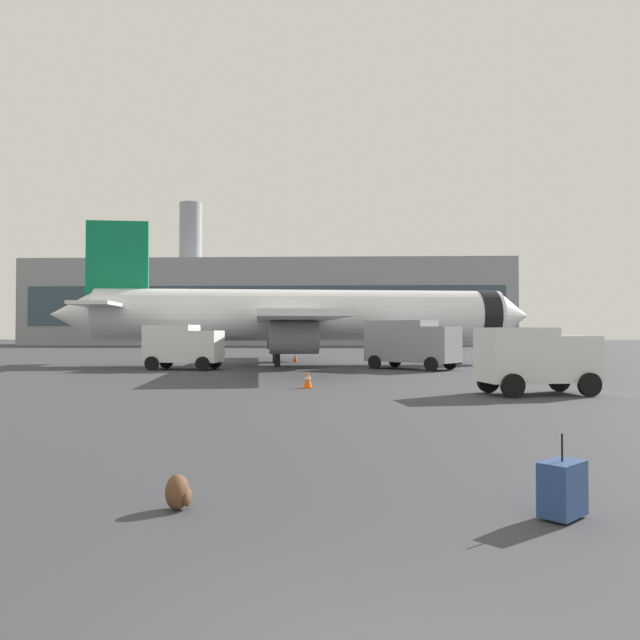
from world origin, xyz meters
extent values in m
cylinder|color=white|center=(-3.16, 41.66, 3.70)|extent=(30.24, 7.89, 3.80)
cone|color=white|center=(12.89, 43.89, 3.70)|extent=(2.87, 3.91, 3.61)
cone|color=white|center=(-19.60, 39.37, 3.70)|extent=(3.64, 3.83, 3.42)
cylinder|color=black|center=(10.71, 43.58, 3.70)|extent=(1.92, 4.03, 3.88)
cube|color=white|center=(-5.25, 49.44, 3.40)|extent=(6.95, 16.51, 0.36)
cube|color=white|center=(-3.05, 33.60, 3.40)|extent=(6.95, 16.51, 0.36)
cylinder|color=gray|center=(-4.91, 46.97, 2.10)|extent=(3.47, 2.62, 2.20)
cylinder|color=gray|center=(-3.39, 36.07, 2.10)|extent=(3.47, 2.62, 2.20)
cube|color=#0C7247|center=(-16.53, 39.80, 7.30)|extent=(4.41, 0.96, 6.40)
cube|color=white|center=(-17.47, 42.90, 4.30)|extent=(3.40, 6.30, 0.24)
cube|color=white|center=(-16.59, 36.56, 4.30)|extent=(3.40, 6.30, 0.24)
cylinder|color=black|center=(8.73, 43.31, 0.90)|extent=(0.36, 0.36, 1.80)
cylinder|color=black|center=(-5.47, 43.76, 0.90)|extent=(0.44, 0.44, 1.80)
cylinder|color=black|center=(-4.81, 39.01, 0.90)|extent=(0.44, 0.44, 1.80)
cube|color=white|center=(-8.96, 35.28, 1.52)|extent=(1.92, 2.38, 2.04)
cube|color=#1E232D|center=(-8.25, 35.20, 2.00)|extent=(0.31, 1.98, 0.84)
cube|color=white|center=(-11.34, 35.56, 1.70)|extent=(3.35, 2.55, 2.40)
cylinder|color=black|center=(-8.70, 36.41, 0.45)|extent=(0.92, 0.32, 0.90)
cylinder|color=black|center=(-8.97, 34.13, 0.45)|extent=(0.92, 0.32, 0.90)
cylinder|color=black|center=(-12.04, 36.80, 0.45)|extent=(0.92, 0.32, 0.90)
cylinder|color=black|center=(-12.31, 34.52, 0.45)|extent=(0.92, 0.32, 0.90)
cube|color=gray|center=(6.05, 35.09, 1.64)|extent=(2.79, 2.93, 2.29)
cube|color=#1E232D|center=(6.62, 34.65, 2.18)|extent=(1.37, 1.77, 0.95)
cube|color=gray|center=(3.66, 36.89, 1.85)|extent=(4.89, 4.52, 2.70)
cylinder|color=black|center=(6.76, 36.12, 0.45)|extent=(0.85, 0.72, 0.90)
cylinder|color=black|center=(5.25, 34.12, 0.45)|extent=(0.85, 0.72, 0.90)
cylinder|color=black|center=(3.40, 38.65, 0.45)|extent=(0.85, 0.72, 0.90)
cylinder|color=black|center=(1.90, 36.65, 0.45)|extent=(0.85, 0.72, 0.90)
cube|color=white|center=(8.66, 20.41, 1.39)|extent=(2.12, 2.31, 1.78)
cube|color=#1E232D|center=(9.40, 20.56, 1.81)|extent=(0.43, 1.78, 0.74)
cube|color=white|center=(6.51, 19.98, 1.55)|extent=(2.98, 2.48, 2.10)
cylinder|color=black|center=(8.67, 21.48, 0.45)|extent=(0.93, 0.39, 0.90)
cylinder|color=black|center=(9.09, 19.43, 0.45)|extent=(0.93, 0.39, 0.90)
cylinder|color=black|center=(5.65, 20.88, 0.45)|extent=(0.93, 0.39, 0.90)
cylinder|color=black|center=(6.07, 18.82, 0.45)|extent=(0.93, 0.39, 0.90)
cube|color=#F2590C|center=(-1.70, 22.61, 0.02)|extent=(0.44, 0.44, 0.04)
cone|color=#F2590C|center=(-1.70, 22.61, 0.40)|extent=(0.36, 0.36, 0.72)
cylinder|color=white|center=(-1.70, 22.61, 0.44)|extent=(0.23, 0.23, 0.10)
cube|color=#F2590C|center=(-4.10, 46.03, 0.02)|extent=(0.44, 0.44, 0.04)
cone|color=#F2590C|center=(-4.10, 46.03, 0.36)|extent=(0.36, 0.36, 0.64)
cylinder|color=white|center=(-4.10, 46.03, 0.39)|extent=(0.23, 0.23, 0.10)
cube|color=#F2590C|center=(13.43, 31.46, 0.02)|extent=(0.44, 0.44, 0.04)
cone|color=#F2590C|center=(13.43, 31.46, 0.37)|extent=(0.36, 0.36, 0.66)
cylinder|color=white|center=(13.43, 31.46, 0.41)|extent=(0.23, 0.23, 0.10)
cube|color=navy|center=(2.68, 4.07, 0.39)|extent=(0.73, 0.74, 0.70)
cylinder|color=black|center=(2.68, 4.07, 0.92)|extent=(0.02, 0.02, 0.36)
cylinder|color=black|center=(2.84, 4.23, 0.04)|extent=(0.08, 0.08, 0.08)
cylinder|color=black|center=(2.52, 3.91, 0.04)|extent=(0.08, 0.08, 0.08)
ellipsoid|color=brown|center=(-2.42, 4.28, 0.24)|extent=(0.32, 0.40, 0.48)
ellipsoid|color=brown|center=(-2.28, 4.28, 0.17)|extent=(0.12, 0.28, 0.24)
cube|color=gray|center=(-14.65, 116.45, 8.06)|extent=(91.54, 19.60, 16.11)
cube|color=#334756|center=(-14.65, 106.60, 7.25)|extent=(86.96, 0.10, 7.25)
cylinder|color=gray|center=(-30.46, 116.45, 22.11)|extent=(4.40, 4.40, 12.00)
camera|label=1|loc=(-0.16, -4.05, 2.41)|focal=34.54mm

